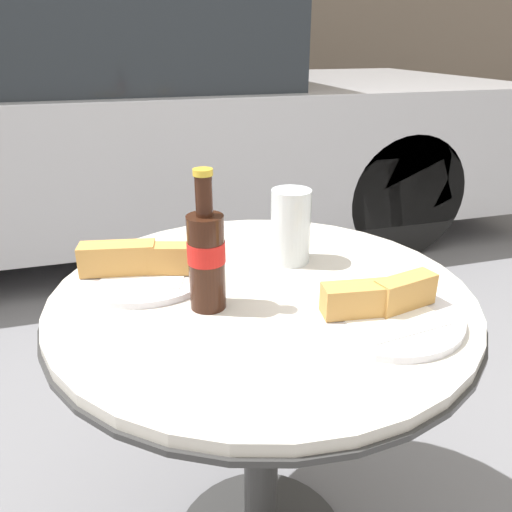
{
  "coord_description": "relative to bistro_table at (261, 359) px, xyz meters",
  "views": [
    {
      "loc": [
        -0.23,
        -0.76,
        1.1
      ],
      "look_at": [
        0.0,
        0.04,
        0.73
      ],
      "focal_mm": 35.0,
      "sensor_mm": 36.0,
      "label": 1
    }
  ],
  "objects": [
    {
      "name": "cola_bottle_left",
      "position": [
        -0.1,
        -0.03,
        0.24
      ],
      "size": [
        0.06,
        0.06,
        0.24
      ],
      "color": "#33190F",
      "rests_on": "bistro_table"
    },
    {
      "name": "lunch_plate_far",
      "position": [
        -0.2,
        0.11,
        0.17
      ],
      "size": [
        0.26,
        0.26,
        0.07
      ],
      "color": "white",
      "rests_on": "bistro_table"
    },
    {
      "name": "bistro_table",
      "position": [
        0.0,
        0.0,
        0.0
      ],
      "size": [
        0.76,
        0.76,
        0.68
      ],
      "color": "#333333",
      "rests_on": "ground_plane"
    },
    {
      "name": "lunch_plate_near",
      "position": [
        0.16,
        -0.15,
        0.17
      ],
      "size": [
        0.25,
        0.25,
        0.07
      ],
      "color": "white",
      "rests_on": "bistro_table"
    },
    {
      "name": "drinking_glass",
      "position": [
        0.09,
        0.1,
        0.22
      ],
      "size": [
        0.08,
        0.08,
        0.15
      ],
      "color": "silver",
      "rests_on": "bistro_table"
    },
    {
      "name": "parked_car",
      "position": [
        -0.23,
        2.31,
        0.1
      ],
      "size": [
        4.56,
        1.83,
        1.33
      ],
      "color": "#B7B7BC",
      "rests_on": "ground_plane"
    }
  ]
}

